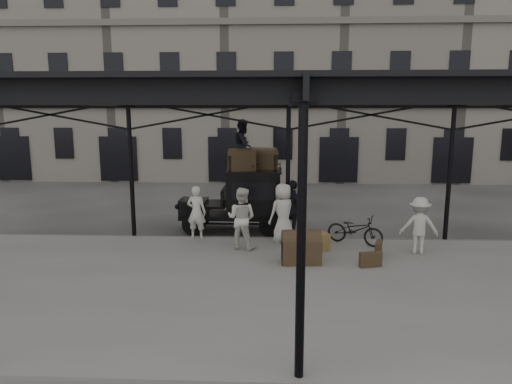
# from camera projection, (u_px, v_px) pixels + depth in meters

# --- Properties ---
(ground) EXTENTS (120.00, 120.00, 0.00)m
(ground) POSITION_uv_depth(u_px,v_px,m) (289.00, 262.00, 12.75)
(ground) COLOR #383533
(ground) RESTS_ON ground
(platform) EXTENTS (28.00, 8.00, 0.15)m
(platform) POSITION_uv_depth(u_px,v_px,m) (291.00, 287.00, 10.77)
(platform) COLOR slate
(platform) RESTS_ON ground
(canopy) EXTENTS (22.50, 9.00, 4.74)m
(canopy) POSITION_uv_depth(u_px,v_px,m) (293.00, 92.00, 10.25)
(canopy) COLOR black
(canopy) RESTS_ON ground
(building_frontage) EXTENTS (64.00, 8.00, 14.00)m
(building_frontage) POSITION_uv_depth(u_px,v_px,m) (283.00, 66.00, 29.22)
(building_frontage) COLOR slate
(building_frontage) RESTS_ON ground
(taxi) EXTENTS (3.65, 1.55, 2.18)m
(taxi) POSITION_uv_depth(u_px,v_px,m) (245.00, 197.00, 15.83)
(taxi) COLOR black
(taxi) RESTS_ON ground
(porter_left) EXTENTS (0.69, 0.52, 1.70)m
(porter_left) POSITION_uv_depth(u_px,v_px,m) (197.00, 212.00, 14.48)
(porter_left) COLOR beige
(porter_left) RESTS_ON platform
(porter_midleft) EXTENTS (1.05, 0.93, 1.82)m
(porter_midleft) POSITION_uv_depth(u_px,v_px,m) (241.00, 218.00, 13.40)
(porter_midleft) COLOR silver
(porter_midleft) RESTS_ON platform
(porter_centre) EXTENTS (1.07, 0.95, 1.83)m
(porter_centre) POSITION_uv_depth(u_px,v_px,m) (283.00, 213.00, 14.09)
(porter_centre) COLOR beige
(porter_centre) RESTS_ON platform
(porter_official) EXTENTS (1.12, 1.10, 1.89)m
(porter_official) POSITION_uv_depth(u_px,v_px,m) (292.00, 210.00, 14.33)
(porter_official) COLOR black
(porter_official) RESTS_ON platform
(porter_right) EXTENTS (1.13, 0.76, 1.63)m
(porter_right) POSITION_uv_depth(u_px,v_px,m) (419.00, 225.00, 12.93)
(porter_right) COLOR beige
(porter_right) RESTS_ON platform
(bicycle) EXTENTS (1.82, 1.35, 0.92)m
(bicycle) POSITION_uv_depth(u_px,v_px,m) (355.00, 230.00, 13.88)
(bicycle) COLOR black
(bicycle) RESTS_ON platform
(porter_roof) EXTENTS (0.82, 0.96, 1.71)m
(porter_roof) POSITION_uv_depth(u_px,v_px,m) (243.00, 145.00, 15.41)
(porter_roof) COLOR black
(porter_roof) RESTS_ON taxi
(steamer_trunk_roof_near) EXTENTS (0.99, 0.79, 0.63)m
(steamer_trunk_roof_near) POSITION_uv_depth(u_px,v_px,m) (242.00, 161.00, 15.36)
(steamer_trunk_roof_near) COLOR #422D1E
(steamer_trunk_roof_near) RESTS_ON taxi
(steamer_trunk_roof_far) EXTENTS (0.97, 0.76, 0.62)m
(steamer_trunk_roof_far) POSITION_uv_depth(u_px,v_px,m) (264.00, 160.00, 15.77)
(steamer_trunk_roof_far) COLOR #422D1E
(steamer_trunk_roof_far) RESTS_ON taxi
(steamer_trunk_platform) EXTENTS (1.07, 0.70, 0.75)m
(steamer_trunk_platform) POSITION_uv_depth(u_px,v_px,m) (301.00, 249.00, 12.18)
(steamer_trunk_platform) COLOR #422D1E
(steamer_trunk_platform) RESTS_ON platform
(wicker_hamper) EXTENTS (0.73, 0.66, 0.50)m
(wicker_hamper) POSITION_uv_depth(u_px,v_px,m) (318.00, 242.00, 13.30)
(wicker_hamper) COLOR olive
(wicker_hamper) RESTS_ON platform
(suitcase_upright) EXTENTS (0.33, 0.62, 0.45)m
(suitcase_upright) POSITION_uv_depth(u_px,v_px,m) (378.00, 249.00, 12.67)
(suitcase_upright) COLOR #422D1E
(suitcase_upright) RESTS_ON platform
(suitcase_flat) EXTENTS (0.62, 0.30, 0.40)m
(suitcase_flat) POSITION_uv_depth(u_px,v_px,m) (371.00, 260.00, 11.88)
(suitcase_flat) COLOR #422D1E
(suitcase_flat) RESTS_ON platform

